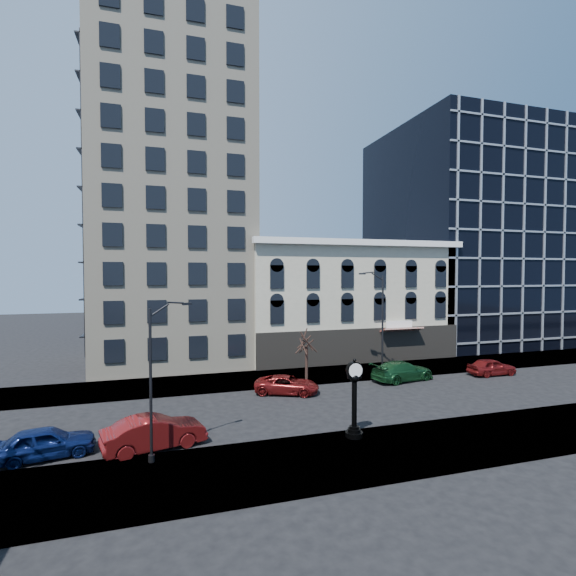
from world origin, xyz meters
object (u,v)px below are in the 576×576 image
object	(u,v)px
street_lamp_near	(162,338)
car_near_a	(45,442)
street_clock	(354,402)
car_near_b	(155,432)

from	to	relation	value
street_lamp_near	car_near_a	xyz separation A→B (m)	(-5.56, 2.01, -5.21)
car_near_a	street_clock	bearing A→B (deg)	-109.22
street_lamp_near	car_near_b	bearing A→B (deg)	81.73
street_lamp_near	car_near_a	bearing A→B (deg)	137.20
car_near_b	car_near_a	bearing A→B (deg)	70.54
car_near_b	street_lamp_near	bearing A→B (deg)	179.91
street_lamp_near	car_near_a	world-z (taller)	street_lamp_near
car_near_b	street_clock	bearing A→B (deg)	-114.48
car_near_a	car_near_b	distance (m)	5.16
street_lamp_near	car_near_b	size ratio (longest dim) A/B	1.50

